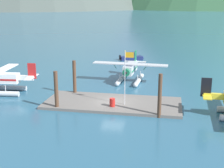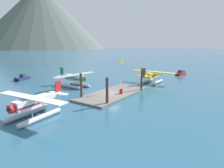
% 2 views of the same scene
% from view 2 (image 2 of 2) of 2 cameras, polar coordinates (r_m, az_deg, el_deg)
% --- Properties ---
extents(ground_plane, '(1200.00, 1200.00, 0.00)m').
position_cam_2_polar(ground_plane, '(33.01, 0.37, -3.23)').
color(ground_plane, '#285670').
extents(dock_platform, '(14.92, 6.30, 0.30)m').
position_cam_2_polar(dock_platform, '(32.98, 0.37, -2.98)').
color(dock_platform, '#66605B').
rests_on(dock_platform, ground).
extents(piling_near_left, '(0.41, 0.41, 4.11)m').
position_cam_2_polar(piling_near_left, '(26.70, -1.54, -2.29)').
color(piling_near_left, '#4C3323').
rests_on(piling_near_left, ground).
extents(piling_near_right, '(0.38, 0.38, 4.39)m').
position_cam_2_polar(piling_near_right, '(35.49, 9.14, 1.31)').
color(piling_near_right, '#4C3323').
rests_on(piling_near_right, ground).
extents(piling_far_left, '(0.41, 0.41, 4.22)m').
position_cam_2_polar(piling_far_left, '(30.29, -9.52, -0.65)').
color(piling_far_left, '#4C3323').
rests_on(piling_far_left, ground).
extents(flagpole, '(0.95, 0.10, 5.83)m').
position_cam_2_polar(flagpole, '(33.20, 2.69, 3.78)').
color(flagpole, silver).
rests_on(flagpole, dock_platform).
extents(fuel_drum, '(0.62, 0.62, 0.88)m').
position_cam_2_polar(fuel_drum, '(32.24, 2.81, -2.25)').
color(fuel_drum, '#AD1E19').
rests_on(fuel_drum, dock_platform).
extents(mountain_ridge_west_peak, '(332.13, 332.13, 166.71)m').
position_cam_2_polar(mountain_ridge_west_peak, '(549.89, -21.01, 18.80)').
color(mountain_ridge_west_peak, '#4C5651').
rests_on(mountain_ridge_west_peak, ground).
extents(seaplane_silver_bow_centre, '(10.46, 7.98, 3.84)m').
position_cam_2_polar(seaplane_silver_bow_centre, '(39.59, -11.51, 1.38)').
color(seaplane_silver_bow_centre, '#B7BABF').
rests_on(seaplane_silver_bow_centre, ground).
extents(seaplane_yellow_stbd_aft, '(7.98, 10.44, 3.84)m').
position_cam_2_polar(seaplane_yellow_stbd_aft, '(43.90, 12.34, 2.35)').
color(seaplane_yellow_stbd_aft, '#B7BABF').
rests_on(seaplane_yellow_stbd_aft, ground).
extents(seaplane_white_port_fwd, '(7.96, 10.49, 3.84)m').
position_cam_2_polar(seaplane_white_port_fwd, '(23.96, -23.23, -6.10)').
color(seaplane_white_port_fwd, '#B7BABF').
rests_on(seaplane_white_port_fwd, ground).
extents(boat_navy_open_north, '(4.65, 2.90, 1.50)m').
position_cam_2_polar(boat_navy_open_north, '(52.13, -25.93, 1.67)').
color(boat_navy_open_north, navy).
rests_on(boat_navy_open_north, ground).
extents(boat_red_open_se, '(4.84, 2.26, 1.50)m').
position_cam_2_polar(boat_red_open_se, '(58.61, 20.45, 3.10)').
color(boat_red_open_se, '#B2231E').
rests_on(boat_red_open_se, ground).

